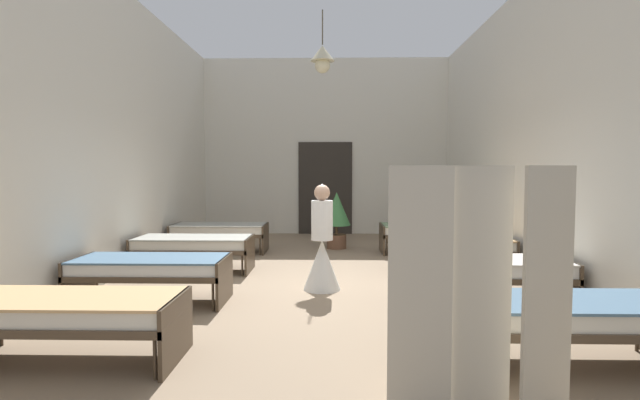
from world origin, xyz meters
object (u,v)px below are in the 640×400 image
(bed_left_row_3, at_px, (220,231))
(bed_right_row_2, at_px, (451,246))
(bed_left_row_0, at_px, (70,312))
(bed_right_row_0, at_px, (561,315))
(bed_left_row_2, at_px, (194,245))
(bed_right_row_3, at_px, (428,231))
(nurse_near_aisle, at_px, (322,252))
(bed_right_row_1, at_px, (489,270))
(privacy_screen, at_px, (483,294))
(bed_left_row_1, at_px, (151,268))
(potted_plant, at_px, (337,214))

(bed_left_row_3, bearing_deg, bed_right_row_2, -24.21)
(bed_left_row_3, bearing_deg, bed_left_row_0, -90.00)
(bed_right_row_0, distance_m, bed_right_row_2, 3.80)
(bed_left_row_2, distance_m, bed_right_row_3, 4.63)
(bed_left_row_0, bearing_deg, nurse_near_aisle, 50.67)
(bed_left_row_0, distance_m, bed_left_row_2, 3.80)
(nurse_near_aisle, bearing_deg, bed_left_row_2, -135.24)
(bed_right_row_1, xyz_separation_m, bed_left_row_3, (-4.23, 3.80, 0.00))
(bed_left_row_2, bearing_deg, bed_left_row_0, -90.00)
(bed_right_row_0, bearing_deg, privacy_screen, -136.63)
(bed_right_row_0, distance_m, nurse_near_aisle, 3.34)
(bed_left_row_0, bearing_deg, bed_left_row_2, 90.00)
(bed_left_row_1, bearing_deg, bed_left_row_2, 90.00)
(potted_plant, bearing_deg, bed_right_row_1, -66.88)
(bed_right_row_1, relative_size, bed_left_row_3, 1.00)
(bed_left_row_0, height_order, nurse_near_aisle, nurse_near_aisle)
(bed_right_row_0, relative_size, bed_left_row_2, 1.00)
(bed_right_row_1, xyz_separation_m, privacy_screen, (-0.95, -2.80, 0.41))
(bed_right_row_0, bearing_deg, bed_left_row_2, 138.04)
(nurse_near_aisle, relative_size, privacy_screen, 0.87)
(bed_left_row_1, height_order, bed_right_row_2, same)
(bed_left_row_1, relative_size, bed_right_row_1, 1.00)
(bed_right_row_1, distance_m, potted_plant, 4.70)
(bed_left_row_0, height_order, privacy_screen, privacy_screen)
(bed_right_row_1, height_order, bed_left_row_2, same)
(bed_right_row_0, height_order, bed_left_row_3, same)
(bed_right_row_2, xyz_separation_m, privacy_screen, (-0.95, -4.70, 0.41))
(nurse_near_aisle, bearing_deg, privacy_screen, 1.64)
(privacy_screen, bearing_deg, bed_left_row_2, 118.03)
(bed_left_row_0, xyz_separation_m, bed_right_row_1, (4.23, 1.90, 0.00))
(bed_right_row_2, relative_size, potted_plant, 1.58)
(bed_right_row_0, height_order, bed_right_row_1, same)
(bed_right_row_2, distance_m, privacy_screen, 4.81)
(bed_left_row_3, relative_size, nurse_near_aisle, 1.28)
(bed_left_row_1, bearing_deg, bed_right_row_3, 41.96)
(bed_right_row_0, distance_m, potted_plant, 6.49)
(bed_right_row_1, relative_size, bed_right_row_3, 1.00)
(bed_right_row_0, distance_m, bed_left_row_2, 5.68)
(bed_left_row_3, xyz_separation_m, nurse_near_aisle, (2.14, -3.09, 0.09))
(bed_right_row_1, distance_m, nurse_near_aisle, 2.21)
(bed_right_row_0, relative_size, bed_right_row_1, 1.00)
(bed_right_row_0, relative_size, bed_right_row_2, 1.00)
(bed_left_row_0, bearing_deg, privacy_screen, -15.32)
(bed_right_row_2, bearing_deg, bed_left_row_1, -155.79)
(bed_left_row_0, relative_size, nurse_near_aisle, 1.28)
(bed_left_row_0, relative_size, potted_plant, 1.58)
(bed_left_row_2, relative_size, bed_left_row_3, 1.00)
(bed_left_row_0, distance_m, nurse_near_aisle, 3.38)
(bed_left_row_1, height_order, nurse_near_aisle, nurse_near_aisle)
(bed_right_row_0, xyz_separation_m, bed_left_row_3, (-4.23, 5.70, 0.00))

